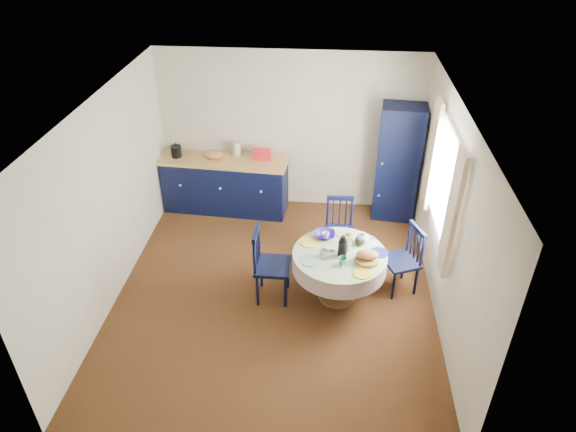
{
  "coord_description": "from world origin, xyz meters",
  "views": [
    {
      "loc": [
        0.6,
        -5.03,
        4.43
      ],
      "look_at": [
        0.15,
        0.2,
        1.04
      ],
      "focal_mm": 32.0,
      "sensor_mm": 36.0,
      "label": 1
    }
  ],
  "objects_px": {
    "kitchen_counter": "(225,183)",
    "chair_far": "(339,229)",
    "cobalt_bowl": "(325,235)",
    "chair_right": "(404,259)",
    "pantry_cabinet": "(398,163)",
    "chair_left": "(269,264)",
    "dining_table": "(340,261)",
    "mug_b": "(343,261)",
    "mug_d": "(326,235)",
    "mug_c": "(360,241)",
    "mug_a": "(324,253)"
  },
  "relations": [
    {
      "from": "pantry_cabinet",
      "to": "mug_d",
      "type": "bearing_deg",
      "value": -115.38
    },
    {
      "from": "mug_b",
      "to": "cobalt_bowl",
      "type": "relative_size",
      "value": 0.39
    },
    {
      "from": "mug_d",
      "to": "chair_far",
      "type": "bearing_deg",
      "value": 71.91
    },
    {
      "from": "chair_far",
      "to": "chair_right",
      "type": "relative_size",
      "value": 0.99
    },
    {
      "from": "mug_c",
      "to": "cobalt_bowl",
      "type": "relative_size",
      "value": 0.49
    },
    {
      "from": "kitchen_counter",
      "to": "mug_c",
      "type": "relative_size",
      "value": 16.04
    },
    {
      "from": "chair_right",
      "to": "mug_d",
      "type": "bearing_deg",
      "value": -115.45
    },
    {
      "from": "mug_b",
      "to": "mug_d",
      "type": "distance_m",
      "value": 0.55
    },
    {
      "from": "chair_right",
      "to": "mug_a",
      "type": "distance_m",
      "value": 1.09
    },
    {
      "from": "dining_table",
      "to": "chair_right",
      "type": "bearing_deg",
      "value": 17.42
    },
    {
      "from": "chair_far",
      "to": "mug_c",
      "type": "relative_size",
      "value": 7.2
    },
    {
      "from": "chair_left",
      "to": "mug_a",
      "type": "height_order",
      "value": "chair_left"
    },
    {
      "from": "kitchen_counter",
      "to": "chair_far",
      "type": "distance_m",
      "value": 2.14
    },
    {
      "from": "dining_table",
      "to": "chair_right",
      "type": "distance_m",
      "value": 0.85
    },
    {
      "from": "dining_table",
      "to": "chair_left",
      "type": "bearing_deg",
      "value": -176.69
    },
    {
      "from": "mug_a",
      "to": "mug_c",
      "type": "distance_m",
      "value": 0.51
    },
    {
      "from": "mug_a",
      "to": "dining_table",
      "type": "bearing_deg",
      "value": 20.71
    },
    {
      "from": "chair_right",
      "to": "pantry_cabinet",
      "type": "bearing_deg",
      "value": 156.13
    },
    {
      "from": "chair_far",
      "to": "mug_c",
      "type": "distance_m",
      "value": 0.75
    },
    {
      "from": "pantry_cabinet",
      "to": "cobalt_bowl",
      "type": "relative_size",
      "value": 7.08
    },
    {
      "from": "kitchen_counter",
      "to": "pantry_cabinet",
      "type": "height_order",
      "value": "pantry_cabinet"
    },
    {
      "from": "pantry_cabinet",
      "to": "chair_far",
      "type": "bearing_deg",
      "value": -120.34
    },
    {
      "from": "mug_b",
      "to": "chair_right",
      "type": "bearing_deg",
      "value": 29.97
    },
    {
      "from": "kitchen_counter",
      "to": "chair_right",
      "type": "height_order",
      "value": "kitchen_counter"
    },
    {
      "from": "chair_far",
      "to": "mug_b",
      "type": "bearing_deg",
      "value": -89.74
    },
    {
      "from": "pantry_cabinet",
      "to": "mug_c",
      "type": "distance_m",
      "value": 1.95
    },
    {
      "from": "chair_left",
      "to": "chair_far",
      "type": "distance_m",
      "value": 1.25
    },
    {
      "from": "chair_far",
      "to": "mug_c",
      "type": "bearing_deg",
      "value": -70.8
    },
    {
      "from": "kitchen_counter",
      "to": "cobalt_bowl",
      "type": "relative_size",
      "value": 7.9
    },
    {
      "from": "kitchen_counter",
      "to": "mug_d",
      "type": "relative_size",
      "value": 22.03
    },
    {
      "from": "kitchen_counter",
      "to": "mug_b",
      "type": "xyz_separation_m",
      "value": [
        1.83,
        -2.21,
        0.28
      ]
    },
    {
      "from": "kitchen_counter",
      "to": "dining_table",
      "type": "relative_size",
      "value": 1.75
    },
    {
      "from": "chair_far",
      "to": "mug_b",
      "type": "relative_size",
      "value": 9.18
    },
    {
      "from": "chair_left",
      "to": "mug_b",
      "type": "bearing_deg",
      "value": -99.59
    },
    {
      "from": "kitchen_counter",
      "to": "pantry_cabinet",
      "type": "xyz_separation_m",
      "value": [
        2.66,
        0.04,
        0.45
      ]
    },
    {
      "from": "chair_far",
      "to": "cobalt_bowl",
      "type": "height_order",
      "value": "chair_far"
    },
    {
      "from": "chair_left",
      "to": "mug_c",
      "type": "distance_m",
      "value": 1.15
    },
    {
      "from": "pantry_cabinet",
      "to": "chair_far",
      "type": "xyz_separation_m",
      "value": [
        -0.86,
        -1.19,
        -0.45
      ]
    },
    {
      "from": "cobalt_bowl",
      "to": "chair_right",
      "type": "bearing_deg",
      "value": -4.63
    },
    {
      "from": "kitchen_counter",
      "to": "dining_table",
      "type": "bearing_deg",
      "value": -44.0
    },
    {
      "from": "pantry_cabinet",
      "to": "dining_table",
      "type": "distance_m",
      "value": 2.24
    },
    {
      "from": "dining_table",
      "to": "mug_d",
      "type": "height_order",
      "value": "dining_table"
    },
    {
      "from": "pantry_cabinet",
      "to": "mug_b",
      "type": "bearing_deg",
      "value": -104.84
    },
    {
      "from": "chair_right",
      "to": "mug_b",
      "type": "xyz_separation_m",
      "value": [
        -0.79,
        -0.45,
        0.27
      ]
    },
    {
      "from": "mug_b",
      "to": "chair_left",
      "type": "bearing_deg",
      "value": 170.36
    },
    {
      "from": "pantry_cabinet",
      "to": "chair_left",
      "type": "bearing_deg",
      "value": -123.89
    },
    {
      "from": "chair_far",
      "to": "chair_right",
      "type": "height_order",
      "value": "chair_right"
    },
    {
      "from": "chair_far",
      "to": "mug_d",
      "type": "xyz_separation_m",
      "value": [
        -0.18,
        -0.55,
        0.27
      ]
    },
    {
      "from": "kitchen_counter",
      "to": "chair_right",
      "type": "distance_m",
      "value": 3.15
    },
    {
      "from": "chair_right",
      "to": "mug_b",
      "type": "bearing_deg",
      "value": -82.51
    }
  ]
}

